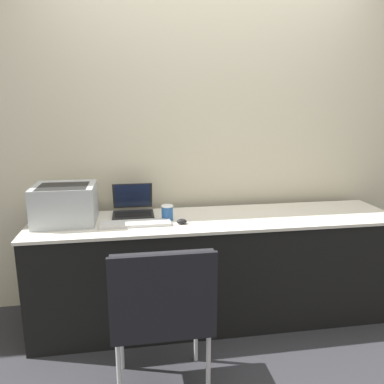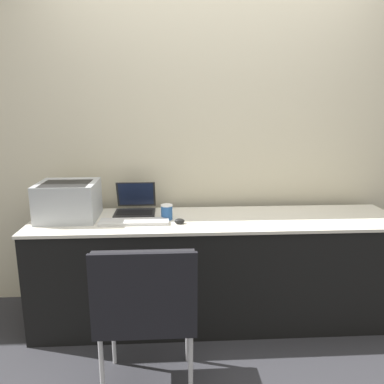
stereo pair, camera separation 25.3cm
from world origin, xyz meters
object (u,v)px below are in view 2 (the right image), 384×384
Objects in this scene: laptop_left at (135,206)px; chair at (146,304)px; external_keyboard at (134,222)px; printer at (68,199)px; mouse at (180,221)px; coffee_cup at (167,212)px.

chair is at bearing -82.22° from laptop_left.
external_keyboard is 0.53× the size of chair.
printer is 5.79× the size of mouse.
external_keyboard is 0.30m from mouse.
external_keyboard is at bearing 99.45° from chair.
chair reaches higher than mouse.
chair is (-0.10, -0.75, -0.25)m from coffee_cup.
laptop_left reaches higher than external_keyboard.
coffee_cup is (0.21, 0.08, 0.04)m from external_keyboard.
chair is (0.56, -0.80, -0.34)m from printer.
coffee_cup is at bearing 129.16° from mouse.
external_keyboard is at bearing -86.80° from laptop_left.
mouse is at bearing -50.84° from coffee_cup.
coffee_cup is at bearing 82.42° from chair.
printer is 0.77m from mouse.
external_keyboard is (0.01, -0.25, -0.04)m from laptop_left.
laptop_left is 0.65× the size of external_keyboard.
mouse is at bearing -4.59° from external_keyboard.
mouse reaches higher than external_keyboard.
laptop_left is 0.25m from external_keyboard.
mouse is (0.31, -0.27, -0.03)m from laptop_left.
chair is at bearing -55.04° from printer.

